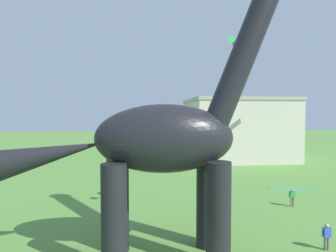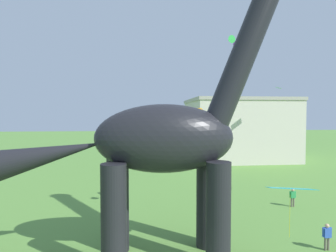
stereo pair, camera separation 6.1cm
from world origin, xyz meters
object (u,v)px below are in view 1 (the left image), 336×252
Objects in this scene: dinosaur_sculpture at (163,138)px; kite_far_right at (240,41)px; person_photographer at (292,196)px; kite_high_right at (188,112)px; person_watching_child at (327,234)px; kite_mid_center at (291,189)px; kite_near_high at (278,88)px.

dinosaur_sculpture is 23.48m from kite_far_right.
person_photographer is 0.68× the size of kite_high_right.
kite_far_right is at bearing 77.93° from dinosaur_sculpture.
person_watching_child is at bearing 18.13° from dinosaur_sculpture.
person_photographer is (2.07, 7.00, 0.00)m from person_watching_child.
kite_mid_center is at bearing -82.83° from kite_high_right.
kite_high_right is at bearing -56.11° from person_watching_child.
kite_mid_center reaches higher than person_watching_child.
kite_near_high reaches higher than kite_high_right.
kite_mid_center is 11.82m from kite_high_right.
person_photographer is at bearing 6.01° from kite_high_right.
person_watching_child is (8.96, -0.01, -5.32)m from dinosaur_sculpture.
dinosaur_sculpture is at bearing 124.96° from kite_mid_center.
kite_mid_center is (3.75, -5.36, -1.23)m from dinosaur_sculpture.
dinosaur_sculpture is 14.10m from person_photographer.
person_watching_child is at bearing -95.42° from kite_far_right.
person_photographer is at bearing -113.12° from kite_near_high.
kite_near_high is at bearing 24.85° from kite_far_right.
dinosaur_sculpture reaches higher than person_watching_child.
kite_high_right is (-8.39, -12.26, -8.65)m from kite_far_right.
dinosaur_sculpture is 9.81× the size of kite_mid_center.
dinosaur_sculpture is 14.74× the size of kite_near_high.
kite_near_high is (8.19, 21.33, 10.11)m from person_watching_child.
kite_high_right is (-6.65, 6.08, 6.71)m from person_watching_child.
dinosaur_sculpture is 5.32× the size of kite_far_right.
dinosaur_sculpture is at bearing -101.61° from person_photographer.
kite_far_right is (-0.33, 11.35, 15.35)m from person_photographer.
person_photographer is 18.57m from kite_near_high.
kite_far_right reaches higher than kite_near_high.
kite_mid_center is at bearing 32.10° from person_watching_child.
kite_near_high is at bearing -124.65° from person_watching_child.
person_watching_child is 7.30m from person_photographer.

